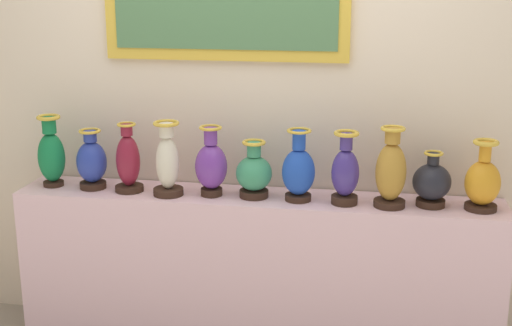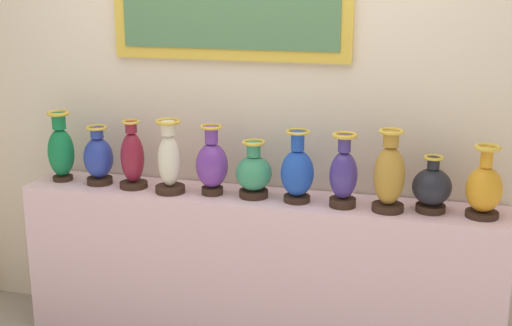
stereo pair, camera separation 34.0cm
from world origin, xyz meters
name	(u,v)px [view 1 (the left image)]	position (x,y,z in m)	size (l,w,h in m)	color
display_shelf	(256,271)	(0.00, 0.00, 0.43)	(2.56, 0.36, 0.85)	beige
back_wall	(263,79)	(0.00, 0.24, 1.43)	(5.14, 0.14, 2.86)	beige
vase_emerald	(51,154)	(-1.13, -0.01, 1.03)	(0.15, 0.15, 0.39)	#382319
vase_cobalt	(92,162)	(-0.90, -0.01, 1.00)	(0.16, 0.16, 0.33)	#382319
vase_burgundy	(128,162)	(-0.68, -0.03, 1.01)	(0.15, 0.15, 0.37)	#382319
vase_ivory	(167,163)	(-0.46, -0.06, 1.03)	(0.16, 0.16, 0.39)	#382319
vase_violet	(211,165)	(-0.23, -0.03, 1.01)	(0.17, 0.17, 0.37)	#382319
vase_jade	(254,173)	(-0.01, -0.02, 0.98)	(0.19, 0.19, 0.30)	#382319
vase_sapphire	(298,171)	(0.23, -0.03, 1.01)	(0.17, 0.17, 0.37)	#382319
vase_indigo	(345,172)	(0.46, -0.05, 1.02)	(0.14, 0.14, 0.38)	#382319
vase_ochre	(391,172)	(0.69, -0.05, 1.03)	(0.16, 0.16, 0.41)	#382319
vase_onyx	(432,183)	(0.89, -0.01, 0.97)	(0.19, 0.19, 0.28)	#382319
vase_amber	(483,182)	(1.13, -0.03, 0.99)	(0.17, 0.17, 0.35)	#382319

